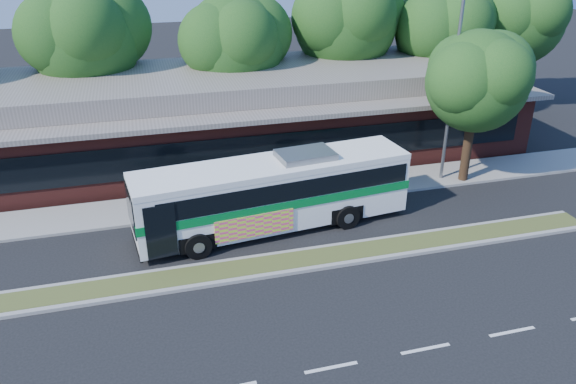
% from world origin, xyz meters
% --- Properties ---
extents(ground, '(120.00, 120.00, 0.00)m').
position_xyz_m(ground, '(0.00, 0.00, 0.00)').
color(ground, black).
rests_on(ground, ground).
extents(median_strip, '(26.00, 1.10, 0.15)m').
position_xyz_m(median_strip, '(0.00, 0.60, 0.07)').
color(median_strip, '#3D4B1F').
rests_on(median_strip, ground).
extents(sidewalk, '(44.00, 2.60, 0.12)m').
position_xyz_m(sidewalk, '(0.00, 6.40, 0.06)').
color(sidewalk, gray).
rests_on(sidewalk, ground).
extents(plaza_building, '(33.20, 11.20, 4.45)m').
position_xyz_m(plaza_building, '(0.00, 12.99, 2.13)').
color(plaza_building, maroon).
rests_on(plaza_building, ground).
extents(lamp_post, '(0.93, 0.18, 9.07)m').
position_xyz_m(lamp_post, '(9.56, 6.00, 4.90)').
color(lamp_post, slate).
rests_on(lamp_post, ground).
extents(tree_bg_b, '(6.69, 6.00, 9.00)m').
position_xyz_m(tree_bg_b, '(-6.57, 16.14, 6.14)').
color(tree_bg_b, black).
rests_on(tree_bg_b, ground).
extents(tree_bg_c, '(6.24, 5.60, 8.26)m').
position_xyz_m(tree_bg_c, '(1.40, 15.13, 5.59)').
color(tree_bg_c, black).
rests_on(tree_bg_c, ground).
extents(tree_bg_d, '(6.91, 6.20, 9.37)m').
position_xyz_m(tree_bg_d, '(8.45, 16.15, 6.42)').
color(tree_bg_d, black).
rests_on(tree_bg_d, ground).
extents(tree_bg_e, '(6.47, 5.80, 8.50)m').
position_xyz_m(tree_bg_e, '(14.42, 15.14, 5.74)').
color(tree_bg_e, black).
rests_on(tree_bg_e, ground).
extents(tree_bg_f, '(6.69, 6.00, 8.92)m').
position_xyz_m(tree_bg_f, '(20.43, 16.14, 6.06)').
color(tree_bg_f, black).
rests_on(tree_bg_f, ground).
extents(transit_bus, '(11.59, 3.71, 3.20)m').
position_xyz_m(transit_bus, '(0.45, 3.50, 1.78)').
color(transit_bus, white).
rests_on(transit_bus, ground).
extents(sidewalk_tree, '(5.21, 4.67, 7.37)m').
position_xyz_m(sidewalk_tree, '(10.89, 5.66, 5.13)').
color(sidewalk_tree, black).
rests_on(sidewalk_tree, ground).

